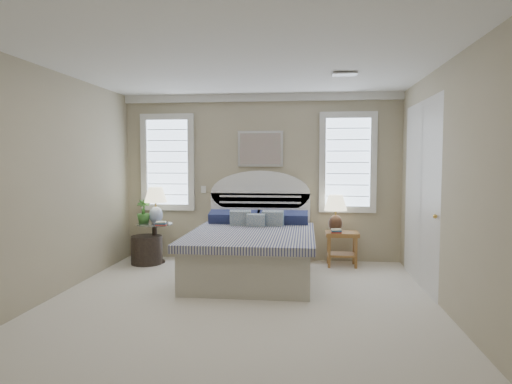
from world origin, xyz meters
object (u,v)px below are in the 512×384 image
(bed, at_px, (253,248))
(side_table_left, at_px, (155,239))
(floor_pot, at_px, (147,250))
(lamp_right, at_px, (336,209))
(nightstand_right, at_px, (342,241))
(lamp_left, at_px, (156,201))

(bed, distance_m, side_table_left, 1.75)
(floor_pot, distance_m, lamp_right, 3.03)
(bed, bearing_deg, nightstand_right, 28.03)
(side_table_left, height_order, lamp_right, lamp_right)
(floor_pot, bearing_deg, lamp_right, 4.30)
(side_table_left, distance_m, lamp_left, 0.60)
(floor_pot, relative_size, lamp_right, 0.85)
(bed, distance_m, nightstand_right, 1.47)
(side_table_left, xyz_separation_m, lamp_left, (0.01, 0.05, 0.60))
(floor_pot, height_order, lamp_left, lamp_left)
(side_table_left, height_order, floor_pot, side_table_left)
(floor_pot, height_order, lamp_right, lamp_right)
(nightstand_right, height_order, lamp_left, lamp_left)
(side_table_left, relative_size, lamp_left, 1.08)
(side_table_left, relative_size, floor_pot, 1.29)
(bed, xyz_separation_m, side_table_left, (-1.65, 0.59, 0.00))
(bed, height_order, lamp_right, bed)
(lamp_left, bearing_deg, side_table_left, -101.87)
(side_table_left, height_order, lamp_left, lamp_left)
(lamp_left, bearing_deg, lamp_right, 1.74)
(lamp_left, relative_size, lamp_right, 1.01)
(floor_pot, bearing_deg, side_table_left, 40.96)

